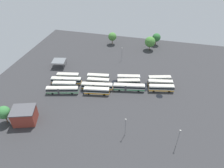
{
  "coord_description": "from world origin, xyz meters",
  "views": [
    {
      "loc": [
        19.65,
        -81.84,
        64.38
      ],
      "look_at": [
        -0.75,
        0.48,
        1.59
      ],
      "focal_mm": 32.92,
      "sensor_mm": 36.0,
      "label": 1
    }
  ],
  "objects_px": {
    "bus_row3_slot1": "(161,88)",
    "bus_row1_slot3": "(98,77)",
    "bus_row0_slot1": "(65,85)",
    "bus_row1_slot0": "(97,91)",
    "bus_row3_slot2": "(160,83)",
    "bus_row0_slot0": "(62,90)",
    "bus_row1_slot2": "(98,81)",
    "lamp_post_far_corner": "(178,138)",
    "tree_south_edge": "(156,37)",
    "bus_row0_slot3": "(68,76)",
    "tree_west_edge": "(4,112)",
    "bus_row2_slot2": "(129,82)",
    "bus_row2_slot3": "(129,78)",
    "lamp_post_mid_lot": "(122,54)",
    "maintenance_shelter": "(59,61)",
    "tree_east_edge": "(150,42)",
    "bus_row2_slot1": "(129,87)",
    "bus_row0_slot2": "(66,80)",
    "bus_row3_slot3": "(160,79)",
    "bus_row1_slot1": "(97,86)",
    "tree_north_edge": "(112,37)",
    "depot_building": "(24,115)",
    "lamp_post_by_building": "(125,126)"
  },
  "relations": [
    {
      "from": "bus_row3_slot1",
      "to": "bus_row1_slot3",
      "type": "bearing_deg",
      "value": 177.39
    },
    {
      "from": "bus_row0_slot1",
      "to": "bus_row3_slot1",
      "type": "bearing_deg",
      "value": 10.85
    },
    {
      "from": "bus_row1_slot0",
      "to": "bus_row3_slot2",
      "type": "distance_m",
      "value": 33.05
    },
    {
      "from": "bus_row0_slot0",
      "to": "bus_row1_slot2",
      "type": "distance_m",
      "value": 18.81
    },
    {
      "from": "lamp_post_far_corner",
      "to": "tree_south_edge",
      "type": "distance_m",
      "value": 86.16
    },
    {
      "from": "bus_row0_slot3",
      "to": "tree_west_edge",
      "type": "xyz_separation_m",
      "value": [
        -11.97,
        -35.48,
        3.77
      ]
    },
    {
      "from": "bus_row2_slot2",
      "to": "bus_row2_slot3",
      "type": "xyz_separation_m",
      "value": [
        -0.6,
        3.67,
        0.0
      ]
    },
    {
      "from": "tree_south_edge",
      "to": "lamp_post_far_corner",
      "type": "bearing_deg",
      "value": -80.71
    },
    {
      "from": "bus_row0_slot3",
      "to": "bus_row3_slot1",
      "type": "relative_size",
      "value": 0.95
    },
    {
      "from": "bus_row1_slot3",
      "to": "tree_west_edge",
      "type": "bearing_deg",
      "value": -126.07
    },
    {
      "from": "bus_row1_slot3",
      "to": "bus_row3_slot1",
      "type": "xyz_separation_m",
      "value": [
        33.42,
        -1.53,
        0.0
      ]
    },
    {
      "from": "lamp_post_mid_lot",
      "to": "bus_row0_slot1",
      "type": "bearing_deg",
      "value": -122.94
    },
    {
      "from": "maintenance_shelter",
      "to": "tree_east_edge",
      "type": "xyz_separation_m",
      "value": [
        49.55,
        34.96,
        1.82
      ]
    },
    {
      "from": "bus_row0_slot0",
      "to": "bus_row2_slot1",
      "type": "bearing_deg",
      "value": 17.94
    },
    {
      "from": "maintenance_shelter",
      "to": "bus_row0_slot3",
      "type": "bearing_deg",
      "value": -46.55
    },
    {
      "from": "bus_row2_slot1",
      "to": "tree_east_edge",
      "type": "xyz_separation_m",
      "value": [
        5.62,
        47.47,
        3.8
      ]
    },
    {
      "from": "bus_row3_slot2",
      "to": "bus_row0_slot3",
      "type": "bearing_deg",
      "value": -173.54
    },
    {
      "from": "bus_row0_slot2",
      "to": "tree_south_edge",
      "type": "distance_m",
      "value": 72.03
    },
    {
      "from": "bus_row3_slot3",
      "to": "bus_row1_slot1",
      "type": "bearing_deg",
      "value": -155.3
    },
    {
      "from": "bus_row0_slot0",
      "to": "tree_north_edge",
      "type": "relative_size",
      "value": 1.85
    },
    {
      "from": "bus_row0_slot0",
      "to": "lamp_post_far_corner",
      "type": "bearing_deg",
      "value": -18.98
    },
    {
      "from": "bus_row2_slot2",
      "to": "lamp_post_far_corner",
      "type": "relative_size",
      "value": 1.36
    },
    {
      "from": "bus_row2_slot2",
      "to": "depot_building",
      "type": "xyz_separation_m",
      "value": [
        -37.41,
        -35.48,
        1.48
      ]
    },
    {
      "from": "bus_row2_slot1",
      "to": "bus_row2_slot2",
      "type": "xyz_separation_m",
      "value": [
        -0.91,
        4.08,
        -0.0
      ]
    },
    {
      "from": "bus_row0_slot3",
      "to": "tree_south_edge",
      "type": "distance_m",
      "value": 69.35
    },
    {
      "from": "bus_row0_slot3",
      "to": "bus_row2_slot2",
      "type": "xyz_separation_m",
      "value": [
        32.75,
        2.41,
        -0.0
      ]
    },
    {
      "from": "bus_row3_slot1",
      "to": "bus_row3_slot2",
      "type": "distance_m",
      "value": 4.06
    },
    {
      "from": "bus_row2_slot1",
      "to": "lamp_post_mid_lot",
      "type": "relative_size",
      "value": 1.83
    },
    {
      "from": "bus_row0_slot3",
      "to": "bus_row3_slot2",
      "type": "relative_size",
      "value": 0.95
    },
    {
      "from": "bus_row2_slot1",
      "to": "tree_north_edge",
      "type": "height_order",
      "value": "tree_north_edge"
    },
    {
      "from": "bus_row0_slot0",
      "to": "bus_row1_slot0",
      "type": "bearing_deg",
      "value": 11.72
    },
    {
      "from": "tree_north_edge",
      "to": "tree_east_edge",
      "type": "bearing_deg",
      "value": -5.35
    },
    {
      "from": "bus_row2_slot3",
      "to": "bus_row2_slot1",
      "type": "bearing_deg",
      "value": -78.99
    },
    {
      "from": "bus_row0_slot2",
      "to": "bus_row3_slot2",
      "type": "distance_m",
      "value": 49.0
    },
    {
      "from": "maintenance_shelter",
      "to": "lamp_post_far_corner",
      "type": "distance_m",
      "value": 78.87
    },
    {
      "from": "lamp_post_mid_lot",
      "to": "tree_south_edge",
      "type": "height_order",
      "value": "lamp_post_mid_lot"
    },
    {
      "from": "bus_row0_slot3",
      "to": "bus_row1_slot1",
      "type": "xyz_separation_m",
      "value": [
        17.86,
        -4.76,
        0.0
      ]
    },
    {
      "from": "bus_row3_slot3",
      "to": "lamp_post_far_corner",
      "type": "xyz_separation_m",
      "value": [
        8.59,
        -39.87,
        2.86
      ]
    },
    {
      "from": "lamp_post_by_building",
      "to": "bus_row2_slot2",
      "type": "bearing_deg",
      "value": 97.84
    },
    {
      "from": "lamp_post_far_corner",
      "to": "tree_west_edge",
      "type": "bearing_deg",
      "value": -175.99
    },
    {
      "from": "bus_row3_slot3",
      "to": "depot_building",
      "type": "xyz_separation_m",
      "value": [
        -52.88,
        -42.27,
        1.48
      ]
    },
    {
      "from": "depot_building",
      "to": "bus_row0_slot3",
      "type": "bearing_deg",
      "value": 81.97
    },
    {
      "from": "bus_row2_slot1",
      "to": "depot_building",
      "type": "bearing_deg",
      "value": -140.68
    },
    {
      "from": "bus_row0_slot0",
      "to": "bus_row0_slot2",
      "type": "xyz_separation_m",
      "value": [
        -1.46,
        7.97,
        0.0
      ]
    },
    {
      "from": "bus_row2_slot1",
      "to": "tree_north_edge",
      "type": "xyz_separation_m",
      "value": [
        -20.89,
        49.95,
        3.7
      ]
    },
    {
      "from": "lamp_post_by_building",
      "to": "lamp_post_mid_lot",
      "type": "bearing_deg",
      "value": 103.0
    },
    {
      "from": "bus_row1_slot0",
      "to": "lamp_post_far_corner",
      "type": "xyz_separation_m",
      "value": [
        37.99,
        -22.25,
        2.85
      ]
    },
    {
      "from": "lamp_post_by_building",
      "to": "tree_east_edge",
      "type": "bearing_deg",
      "value": 88.46
    },
    {
      "from": "tree_north_edge",
      "to": "bus_row0_slot0",
      "type": "bearing_deg",
      "value": -100.01
    },
    {
      "from": "bus_row2_slot3",
      "to": "bus_row1_slot0",
      "type": "bearing_deg",
      "value": -132.62
    }
  ]
}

